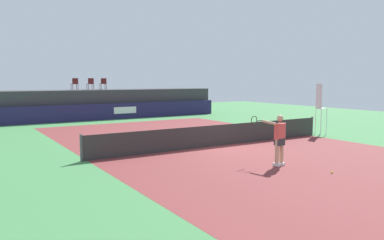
{
  "coord_description": "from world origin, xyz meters",
  "views": [
    {
      "loc": [
        -10.01,
        -13.64,
        2.97
      ],
      "look_at": [
        -0.17,
        2.0,
        1.0
      ],
      "focal_mm": 35.4,
      "sensor_mm": 36.0,
      "label": 1
    }
  ],
  "objects_px": {
    "spectator_chair_left": "(90,83)",
    "spectator_chair_center": "(103,83)",
    "tennis_player": "(279,138)",
    "umpire_chair": "(320,105)",
    "net_post_far": "(312,126)",
    "net_post_near": "(81,148)",
    "tennis_ball": "(332,172)",
    "spectator_chair_far_left": "(75,83)"
  },
  "relations": [
    {
      "from": "umpire_chair",
      "to": "net_post_near",
      "type": "distance_m",
      "value": 13.05
    },
    {
      "from": "spectator_chair_far_left",
      "to": "tennis_player",
      "type": "height_order",
      "value": "spectator_chair_far_left"
    },
    {
      "from": "net_post_far",
      "to": "net_post_near",
      "type": "bearing_deg",
      "value": 180.0
    },
    {
      "from": "umpire_chair",
      "to": "net_post_far",
      "type": "distance_m",
      "value": 1.24
    },
    {
      "from": "spectator_chair_far_left",
      "to": "spectator_chair_center",
      "type": "height_order",
      "value": "same"
    },
    {
      "from": "tennis_player",
      "to": "umpire_chair",
      "type": "bearing_deg",
      "value": 30.25
    },
    {
      "from": "net_post_near",
      "to": "tennis_player",
      "type": "distance_m",
      "value": 7.08
    },
    {
      "from": "net_post_far",
      "to": "tennis_player",
      "type": "relative_size",
      "value": 0.56
    },
    {
      "from": "umpire_chair",
      "to": "tennis_player",
      "type": "bearing_deg",
      "value": -149.75
    },
    {
      "from": "tennis_player",
      "to": "tennis_ball",
      "type": "height_order",
      "value": "tennis_player"
    },
    {
      "from": "spectator_chair_left",
      "to": "spectator_chair_center",
      "type": "height_order",
      "value": "same"
    },
    {
      "from": "umpire_chair",
      "to": "net_post_far",
      "type": "relative_size",
      "value": 2.76
    },
    {
      "from": "spectator_chair_far_left",
      "to": "net_post_far",
      "type": "relative_size",
      "value": 0.89
    },
    {
      "from": "spectator_chair_left",
      "to": "tennis_ball",
      "type": "xyz_separation_m",
      "value": [
        1.1,
        -21.33,
        -2.66
      ]
    },
    {
      "from": "umpire_chair",
      "to": "tennis_ball",
      "type": "height_order",
      "value": "umpire_chair"
    },
    {
      "from": "net_post_far",
      "to": "spectator_chair_far_left",
      "type": "bearing_deg",
      "value": 118.97
    },
    {
      "from": "spectator_chair_center",
      "to": "tennis_player",
      "type": "distance_m",
      "value": 19.85
    },
    {
      "from": "spectator_chair_left",
      "to": "tennis_player",
      "type": "distance_m",
      "value": 19.67
    },
    {
      "from": "tennis_player",
      "to": "net_post_near",
      "type": "bearing_deg",
      "value": 142.53
    },
    {
      "from": "net_post_far",
      "to": "tennis_player",
      "type": "xyz_separation_m",
      "value": [
        -6.79,
        -4.3,
        0.46
      ]
    },
    {
      "from": "net_post_far",
      "to": "tennis_ball",
      "type": "height_order",
      "value": "net_post_far"
    },
    {
      "from": "spectator_chair_far_left",
      "to": "net_post_far",
      "type": "bearing_deg",
      "value": -61.03
    },
    {
      "from": "spectator_chair_center",
      "to": "spectator_chair_left",
      "type": "bearing_deg",
      "value": -170.46
    },
    {
      "from": "spectator_chair_left",
      "to": "net_post_near",
      "type": "xyz_separation_m",
      "value": [
        -5.13,
        -15.29,
        -2.19
      ]
    },
    {
      "from": "spectator_chair_center",
      "to": "net_post_near",
      "type": "xyz_separation_m",
      "value": [
        -6.21,
        -15.47,
        -2.19
      ]
    },
    {
      "from": "spectator_chair_center",
      "to": "umpire_chair",
      "type": "bearing_deg",
      "value": -66.26
    },
    {
      "from": "net_post_far",
      "to": "umpire_chair",
      "type": "bearing_deg",
      "value": 1.18
    },
    {
      "from": "net_post_near",
      "to": "tennis_player",
      "type": "xyz_separation_m",
      "value": [
        5.61,
        -4.3,
        0.46
      ]
    },
    {
      "from": "tennis_ball",
      "to": "net_post_near",
      "type": "bearing_deg",
      "value": 135.84
    },
    {
      "from": "net_post_near",
      "to": "tennis_ball",
      "type": "bearing_deg",
      "value": -44.16
    },
    {
      "from": "spectator_chair_center",
      "to": "tennis_player",
      "type": "bearing_deg",
      "value": -91.73
    },
    {
      "from": "spectator_chair_far_left",
      "to": "tennis_ball",
      "type": "height_order",
      "value": "spectator_chair_far_left"
    },
    {
      "from": "spectator_chair_far_left",
      "to": "spectator_chair_center",
      "type": "distance_m",
      "value": 2.28
    },
    {
      "from": "net_post_near",
      "to": "tennis_player",
      "type": "relative_size",
      "value": 0.56
    },
    {
      "from": "spectator_chair_center",
      "to": "net_post_far",
      "type": "bearing_deg",
      "value": -68.18
    },
    {
      "from": "umpire_chair",
      "to": "spectator_chair_far_left",
      "type": "bearing_deg",
      "value": 120.69
    },
    {
      "from": "spectator_chair_far_left",
      "to": "umpire_chair",
      "type": "height_order",
      "value": "spectator_chair_far_left"
    },
    {
      "from": "tennis_ball",
      "to": "spectator_chair_center",
      "type": "bearing_deg",
      "value": 90.05
    },
    {
      "from": "spectator_chair_center",
      "to": "net_post_near",
      "type": "relative_size",
      "value": 0.89
    },
    {
      "from": "spectator_chair_left",
      "to": "tennis_player",
      "type": "bearing_deg",
      "value": -88.59
    },
    {
      "from": "spectator_chair_left",
      "to": "net_post_near",
      "type": "height_order",
      "value": "spectator_chair_left"
    },
    {
      "from": "spectator_chair_far_left",
      "to": "tennis_ball",
      "type": "distance_m",
      "value": 21.63
    }
  ]
}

